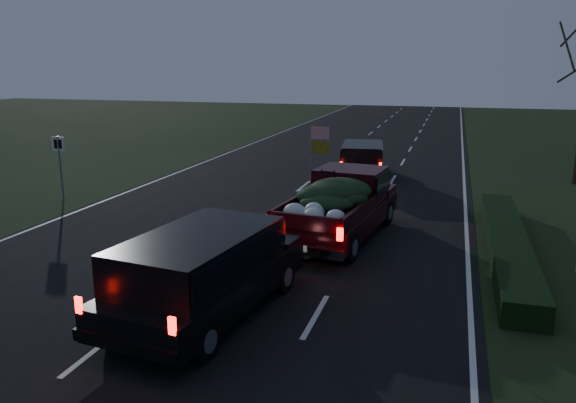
% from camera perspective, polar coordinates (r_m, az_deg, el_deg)
% --- Properties ---
extents(ground, '(120.00, 120.00, 0.00)m').
position_cam_1_polar(ground, '(15.43, -8.08, -6.07)').
color(ground, black).
rests_on(ground, ground).
extents(road_asphalt, '(14.00, 120.00, 0.02)m').
position_cam_1_polar(road_asphalt, '(15.43, -8.08, -6.03)').
color(road_asphalt, black).
rests_on(road_asphalt, ground).
extents(hedge_row, '(1.00, 10.00, 0.60)m').
position_cam_1_polar(hedge_row, '(16.98, 21.38, -3.99)').
color(hedge_row, black).
rests_on(hedge_row, ground).
extents(route_sign, '(0.55, 0.08, 2.50)m').
position_cam_1_polar(route_sign, '(23.60, -22.19, 4.13)').
color(route_sign, gray).
rests_on(route_sign, ground).
extents(pickup_truck, '(2.89, 5.97, 3.01)m').
position_cam_1_polar(pickup_truck, '(17.19, 5.36, 0.00)').
color(pickup_truck, black).
rests_on(pickup_truck, ground).
extents(lead_suv, '(2.43, 4.71, 1.30)m').
position_cam_1_polar(lead_suv, '(26.66, 7.55, 4.55)').
color(lead_suv, black).
rests_on(lead_suv, ground).
extents(rear_suv, '(2.87, 5.51, 1.51)m').
position_cam_1_polar(rear_suv, '(11.83, -8.65, -6.46)').
color(rear_suv, black).
rests_on(rear_suv, ground).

